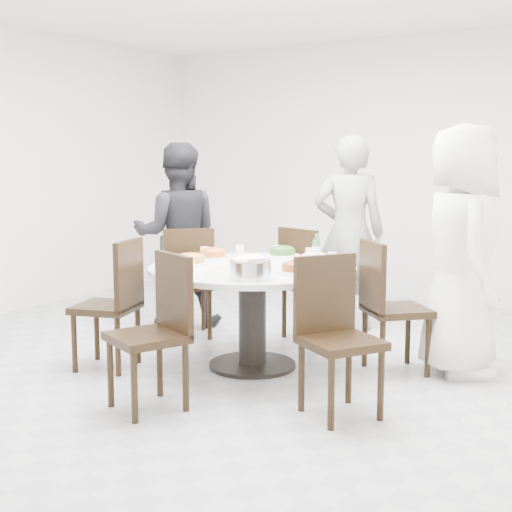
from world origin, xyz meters
The scene contains 22 objects.
floor centered at (0.00, 0.00, 0.00)m, with size 6.00×6.00×0.01m, color #AAAAAF.
wall_back centered at (0.00, 3.00, 1.40)m, with size 6.00×0.01×2.80m, color white.
dining_table centered at (0.05, -0.06, 0.38)m, with size 1.50×1.50×0.75m, color white.
chair_ne centered at (0.98, 0.39, 0.47)m, with size 0.42×0.42×0.95m, color black.
chair_n centered at (0.02, 0.94, 0.47)m, with size 0.42×0.42×0.95m, color black.
chair_nw centered at (-0.92, 0.41, 0.47)m, with size 0.42×0.42×0.95m, color black.
chair_sw centered at (-0.84, -0.64, 0.47)m, with size 0.42×0.42×0.95m, color black.
chair_s centered at (-0.02, -1.15, 0.47)m, with size 0.42×0.42×0.95m, color black.
chair_se centered at (1.03, -0.62, 0.47)m, with size 0.42×0.42×0.95m, color black.
diner_right centered at (1.36, 0.61, 0.88)m, with size 0.86×0.56×1.77m, color silver.
diner_middle centered at (0.13, 1.41, 0.86)m, with size 0.63×0.41×1.73m, color black.
diner_left centered at (-1.25, 0.70, 0.83)m, with size 0.81×0.63×1.66m, color black.
dish_greens centered at (0.00, 0.45, 0.78)m, with size 0.26×0.26×0.07m, color white.
dish_pale centered at (0.40, 0.25, 0.78)m, with size 0.26×0.26×0.07m, color white.
dish_orange centered at (-0.39, 0.07, 0.78)m, with size 0.26×0.26×0.07m, color white.
dish_redbrown centered at (0.49, -0.19, 0.78)m, with size 0.26×0.26×0.06m, color white.
dish_tofu centered at (-0.35, -0.27, 0.78)m, with size 0.26×0.26×0.07m, color white.
rice_bowl centered at (0.32, -0.51, 0.81)m, with size 0.27×0.27×0.12m, color silver.
soup_bowl centered at (-0.28, -0.54, 0.79)m, with size 0.27×0.27×0.08m, color white.
beverage_bottle centered at (0.32, 0.43, 0.85)m, with size 0.06×0.06×0.21m, color #2D7141.
tea_cups centered at (0.09, 0.56, 0.79)m, with size 0.07×0.07×0.08m, color white.
chopsticks centered at (0.02, 0.63, 0.76)m, with size 0.24×0.04×0.01m, color tan, non-canonical shape.
Camera 1 is at (2.79, -4.35, 1.54)m, focal length 50.00 mm.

